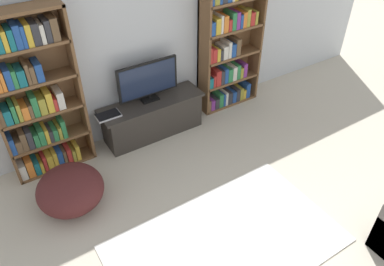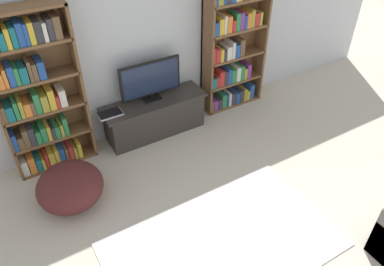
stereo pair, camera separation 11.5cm
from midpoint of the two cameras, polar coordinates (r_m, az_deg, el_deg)
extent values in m
cube|color=silver|center=(5.13, -7.34, 13.42)|extent=(8.80, 0.06, 2.60)
cube|color=brown|center=(4.82, -16.04, 7.11)|extent=(0.04, 0.30, 2.09)
cube|color=brown|center=(4.87, -21.87, 6.08)|extent=(1.00, 0.04, 2.09)
cube|color=brown|center=(4.34, -24.71, 16.82)|extent=(1.00, 0.30, 0.04)
cube|color=brown|center=(5.34, -19.03, -3.90)|extent=(0.96, 0.30, 0.04)
cube|color=silver|center=(5.24, -23.67, -4.45)|extent=(0.08, 0.24, 0.21)
cube|color=orange|center=(5.23, -22.78, -4.02)|extent=(0.08, 0.24, 0.24)
cube|color=#196B75|center=(5.25, -21.87, -3.98)|extent=(0.06, 0.24, 0.18)
cube|color=gold|center=(5.26, -21.26, -3.89)|extent=(0.04, 0.24, 0.16)
cube|color=#B72D28|center=(5.24, -20.84, -3.45)|extent=(0.04, 0.24, 0.23)
cube|color=gold|center=(5.24, -20.16, -3.27)|extent=(0.07, 0.24, 0.22)
cube|color=gold|center=(5.24, -19.47, -2.95)|extent=(0.05, 0.24, 0.24)
cube|color=#234C99|center=(5.25, -18.81, -2.75)|extent=(0.07, 0.24, 0.23)
cube|color=brown|center=(5.26, -18.17, -2.63)|extent=(0.04, 0.24, 0.21)
cube|color=#B72D28|center=(5.26, -17.60, -2.40)|extent=(0.06, 0.24, 0.22)
cube|color=#9E9333|center=(5.28, -16.97, -2.38)|extent=(0.04, 0.24, 0.18)
cube|color=gold|center=(5.28, -16.43, -2.00)|extent=(0.05, 0.24, 0.22)
cube|color=brown|center=(5.09, -19.97, -0.38)|extent=(0.96, 0.30, 0.04)
cube|color=#234C99|center=(4.98, -24.99, -0.88)|extent=(0.06, 0.24, 0.22)
cube|color=brown|center=(5.00, -24.18, -0.91)|extent=(0.07, 0.24, 0.16)
cube|color=brown|center=(4.98, -23.55, -0.27)|extent=(0.07, 0.24, 0.25)
cube|color=#333338|center=(4.98, -22.78, -0.01)|extent=(0.06, 0.24, 0.25)
cube|color=#2D7F47|center=(5.00, -21.94, -0.11)|extent=(0.06, 0.24, 0.17)
cube|color=#2D7F47|center=(5.00, -21.25, 0.28)|extent=(0.07, 0.24, 0.21)
cube|color=gold|center=(5.01, -20.57, 0.45)|extent=(0.04, 0.24, 0.20)
cube|color=#333338|center=(5.02, -20.02, 0.47)|extent=(0.04, 0.24, 0.16)
cube|color=#2D7F47|center=(5.02, -19.44, 0.65)|extent=(0.06, 0.24, 0.16)
cube|color=#9E9333|center=(5.03, -18.85, 0.90)|extent=(0.04, 0.24, 0.17)
cube|color=#2D7F47|center=(5.01, -18.36, 1.45)|extent=(0.05, 0.24, 0.25)
cube|color=brown|center=(4.86, -21.01, 3.49)|extent=(0.96, 0.30, 0.04)
cube|color=brown|center=(4.76, -26.32, 2.96)|extent=(0.05, 0.24, 0.21)
cube|color=#196B75|center=(4.77, -25.51, 3.10)|extent=(0.08, 0.24, 0.18)
cube|color=#2D7F47|center=(4.76, -24.75, 3.57)|extent=(0.05, 0.24, 0.22)
cube|color=#9E9333|center=(4.76, -24.13, 3.77)|extent=(0.04, 0.24, 0.22)
cube|color=orange|center=(4.78, -23.32, 3.73)|extent=(0.07, 0.24, 0.17)
cube|color=brown|center=(4.78, -22.64, 3.98)|extent=(0.04, 0.24, 0.17)
cube|color=#2D7F47|center=(4.76, -22.11, 4.62)|extent=(0.07, 0.24, 0.26)
cube|color=#9E9333|center=(4.78, -21.13, 4.68)|extent=(0.08, 0.24, 0.21)
cube|color=gold|center=(4.78, -20.22, 5.23)|extent=(0.07, 0.24, 0.26)
cube|color=#B72D28|center=(4.81, -19.42, 4.95)|extent=(0.04, 0.24, 0.16)
cube|color=silver|center=(4.80, -18.73, 5.50)|extent=(0.08, 0.24, 0.22)
cube|color=brown|center=(4.65, -22.15, 7.73)|extent=(0.96, 0.30, 0.04)
cube|color=orange|center=(4.56, -26.10, 7.88)|extent=(0.04, 0.24, 0.22)
cube|color=#234C99|center=(4.56, -25.40, 8.17)|extent=(0.06, 0.24, 0.23)
cube|color=#2D7F47|center=(4.57, -24.65, 8.28)|extent=(0.05, 0.24, 0.21)
cube|color=#196B75|center=(4.58, -23.78, 8.46)|extent=(0.08, 0.24, 0.19)
cube|color=brown|center=(4.57, -23.02, 9.01)|extent=(0.04, 0.24, 0.25)
cube|color=brown|center=(4.58, -22.38, 8.98)|extent=(0.05, 0.24, 0.21)
cube|color=#234C99|center=(4.59, -21.54, 9.29)|extent=(0.08, 0.24, 0.21)
cube|color=brown|center=(4.47, -23.42, 12.33)|extent=(0.96, 0.30, 0.04)
cube|color=#196B75|center=(4.40, -26.50, 12.68)|extent=(0.07, 0.24, 0.18)
cube|color=gold|center=(4.40, -25.78, 13.14)|extent=(0.05, 0.24, 0.22)
cube|color=#196B75|center=(4.40, -25.03, 13.39)|extent=(0.06, 0.24, 0.22)
cube|color=#234C99|center=(4.40, -24.24, 13.83)|extent=(0.07, 0.24, 0.26)
cube|color=#234C99|center=(4.41, -23.50, 13.94)|extent=(0.04, 0.24, 0.24)
cube|color=gold|center=(4.42, -22.82, 14.17)|extent=(0.06, 0.24, 0.24)
cube|color=#333338|center=(4.43, -21.92, 14.41)|extent=(0.07, 0.24, 0.24)
cube|color=silver|center=(4.44, -21.06, 14.50)|extent=(0.04, 0.24, 0.21)
cube|color=#333338|center=(4.44, -20.35, 14.91)|extent=(0.06, 0.24, 0.24)
cube|color=brown|center=(4.45, -19.44, 15.23)|extent=(0.08, 0.24, 0.25)
cube|color=brown|center=(5.48, 3.01, 12.41)|extent=(0.04, 0.30, 2.09)
cube|color=brown|center=(6.02, 10.97, 14.21)|extent=(0.04, 0.30, 2.09)
cube|color=brown|center=(5.83, 6.37, 13.87)|extent=(1.00, 0.04, 2.09)
cube|color=brown|center=(6.23, 6.43, 4.77)|extent=(0.96, 0.30, 0.04)
cube|color=brown|center=(5.94, 3.15, 4.46)|extent=(0.05, 0.24, 0.19)
cube|color=#7F338C|center=(5.98, 3.69, 4.58)|extent=(0.07, 0.24, 0.18)
cube|color=#333338|center=(6.02, 4.33, 4.79)|extent=(0.07, 0.24, 0.17)
cube|color=#2D7F47|center=(6.04, 4.96, 5.22)|extent=(0.07, 0.24, 0.23)
cube|color=#234C99|center=(6.08, 5.46, 5.31)|extent=(0.04, 0.24, 0.21)
cube|color=silver|center=(6.10, 5.80, 5.48)|extent=(0.04, 0.24, 0.23)
cube|color=#333338|center=(6.14, 6.31, 5.55)|extent=(0.08, 0.24, 0.20)
cube|color=#234C99|center=(6.19, 6.97, 5.71)|extent=(0.07, 0.24, 0.19)
cube|color=#333338|center=(6.22, 7.54, 5.98)|extent=(0.07, 0.24, 0.21)
cube|color=#9E9333|center=(6.26, 8.07, 6.13)|extent=(0.06, 0.24, 0.21)
cube|color=gold|center=(6.31, 8.51, 6.10)|extent=(0.05, 0.24, 0.16)
cube|color=#234C99|center=(6.32, 9.06, 6.61)|extent=(0.08, 0.24, 0.25)
cube|color=brown|center=(6.01, 6.71, 8.11)|extent=(0.96, 0.30, 0.04)
cube|color=#196B75|center=(5.74, 3.40, 7.89)|extent=(0.08, 0.24, 0.17)
cube|color=#B72D28|center=(5.76, 3.97, 8.14)|extent=(0.04, 0.24, 0.19)
cube|color=#B72D28|center=(5.78, 4.57, 8.57)|extent=(0.08, 0.24, 0.25)
cube|color=#333338|center=(5.83, 5.22, 8.68)|extent=(0.06, 0.24, 0.23)
cube|color=#234C99|center=(5.86, 5.77, 8.89)|extent=(0.06, 0.24, 0.24)
cube|color=#2D7F47|center=(5.91, 6.39, 8.96)|extent=(0.08, 0.24, 0.21)
cube|color=silver|center=(5.95, 7.06, 9.20)|extent=(0.07, 0.24, 0.23)
cube|color=#2D7F47|center=(5.99, 7.63, 9.40)|extent=(0.06, 0.24, 0.24)
cube|color=#9E9333|center=(6.04, 8.11, 9.28)|extent=(0.05, 0.24, 0.18)
cube|color=#7F338C|center=(6.07, 8.65, 9.64)|extent=(0.06, 0.24, 0.23)
cube|color=brown|center=(5.82, 7.01, 11.68)|extent=(0.96, 0.30, 0.04)
cube|color=#B72D28|center=(5.51, 3.43, 11.93)|extent=(0.04, 0.24, 0.24)
cube|color=#B72D28|center=(5.55, 4.00, 11.93)|extent=(0.07, 0.24, 0.21)
cube|color=gold|center=(5.59, 4.61, 12.02)|extent=(0.05, 0.24, 0.19)
cube|color=#333338|center=(5.63, 5.05, 11.99)|extent=(0.05, 0.24, 0.16)
cube|color=silver|center=(5.66, 5.68, 12.31)|extent=(0.08, 0.24, 0.20)
cube|color=silver|center=(5.69, 6.34, 12.69)|extent=(0.05, 0.24, 0.25)
cube|color=#234C99|center=(5.74, 6.91, 12.61)|extent=(0.08, 0.24, 0.20)
cube|color=brown|center=(5.78, 7.64, 13.03)|extent=(0.08, 0.24, 0.26)
cube|color=brown|center=(5.65, 7.34, 15.48)|extent=(0.96, 0.30, 0.04)
cube|color=#234C99|center=(5.36, 3.74, 15.76)|extent=(0.08, 0.24, 0.19)
cube|color=gold|center=(5.40, 4.56, 16.10)|extent=(0.08, 0.24, 0.23)
cube|color=silver|center=(5.43, 5.15, 16.35)|extent=(0.04, 0.24, 0.25)
cube|color=orange|center=(5.47, 5.75, 16.38)|extent=(0.08, 0.24, 0.24)
cube|color=#B72D28|center=(5.53, 6.39, 16.17)|extent=(0.06, 0.24, 0.17)
cube|color=#2D7F47|center=(5.55, 7.01, 16.69)|extent=(0.07, 0.24, 0.25)
cube|color=#7F338C|center=(5.59, 7.62, 16.78)|extent=(0.06, 0.24, 0.25)
cube|color=#234C99|center=(5.64, 8.13, 16.65)|extent=(0.04, 0.24, 0.20)
cube|color=orange|center=(5.67, 8.63, 16.85)|extent=(0.06, 0.24, 0.22)
cube|color=#9E9333|center=(5.70, 9.18, 17.08)|extent=(0.06, 0.24, 0.25)
cube|color=#B72D28|center=(5.76, 9.78, 16.92)|extent=(0.08, 0.24, 0.20)
cube|color=#9E9333|center=(5.80, 10.37, 17.03)|extent=(0.05, 0.24, 0.20)
cube|color=brown|center=(5.51, 7.71, 19.50)|extent=(0.96, 0.30, 0.04)
cube|color=#332D28|center=(5.42, -5.04, 2.31)|extent=(1.41, 0.43, 0.51)
cube|color=#332D28|center=(5.27, -5.20, 4.73)|extent=(1.50, 0.46, 0.04)
cube|color=black|center=(5.30, -5.51, 5.33)|extent=(0.24, 0.16, 0.03)
cylinder|color=black|center=(5.28, -5.53, 5.69)|extent=(0.04, 0.04, 0.05)
cube|color=black|center=(5.14, -5.71, 8.26)|extent=(0.88, 0.04, 0.50)
cube|color=#19233D|center=(5.12, -5.61, 8.17)|extent=(0.82, 0.00, 0.45)
cube|color=silver|center=(5.06, -11.75, 2.86)|extent=(0.32, 0.20, 0.02)
cube|color=black|center=(5.05, -11.77, 2.99)|extent=(0.31, 0.20, 0.00)
cube|color=white|center=(4.18, 5.56, -16.53)|extent=(2.42, 1.44, 0.02)
ellipsoid|color=#4C1E1E|center=(4.57, -17.38, -7.82)|extent=(0.76, 0.76, 0.51)
camera|label=1|loc=(0.06, -89.25, 0.59)|focal=35.00mm
camera|label=2|loc=(0.06, 90.75, -0.59)|focal=35.00mm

